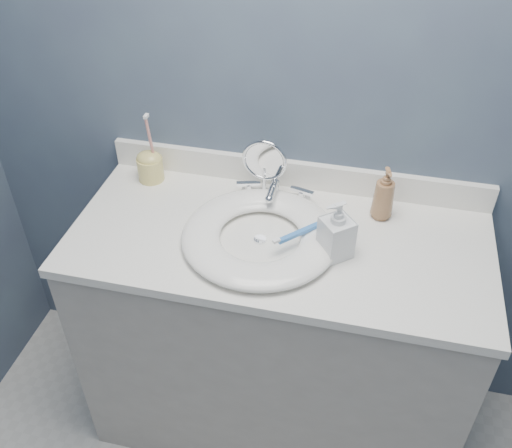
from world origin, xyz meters
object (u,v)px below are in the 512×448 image
(soap_bottle_amber, at_px, (384,194))
(soap_bottle_clear, at_px, (337,229))
(toothbrush_holder, at_px, (150,165))
(makeup_mirror, at_px, (264,167))

(soap_bottle_amber, xyz_separation_m, soap_bottle_clear, (-0.11, -0.20, 0.00))
(soap_bottle_clear, xyz_separation_m, toothbrush_holder, (-0.63, 0.23, -0.03))
(soap_bottle_amber, bearing_deg, soap_bottle_clear, -136.06)
(soap_bottle_clear, relative_size, toothbrush_holder, 0.74)
(makeup_mirror, distance_m, soap_bottle_amber, 0.37)
(soap_bottle_amber, height_order, soap_bottle_clear, soap_bottle_clear)
(makeup_mirror, relative_size, soap_bottle_clear, 1.16)
(makeup_mirror, distance_m, toothbrush_holder, 0.39)
(soap_bottle_amber, xyz_separation_m, toothbrush_holder, (-0.75, 0.03, -0.03))
(soap_bottle_amber, distance_m, toothbrush_holder, 0.75)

